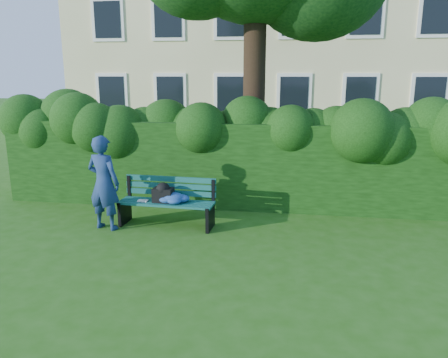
# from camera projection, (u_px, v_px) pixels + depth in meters

# --- Properties ---
(ground) EXTENTS (80.00, 80.00, 0.00)m
(ground) POSITION_uv_depth(u_px,v_px,m) (219.00, 241.00, 7.45)
(ground) COLOR #235810
(ground) RESTS_ON ground
(apartment_building) EXTENTS (16.00, 8.08, 12.00)m
(apartment_building) POSITION_uv_depth(u_px,v_px,m) (270.00, 0.00, 19.47)
(apartment_building) COLOR #C2BB82
(apartment_building) RESTS_ON ground
(hedge) EXTENTS (10.00, 1.00, 1.80)m
(hedge) POSITION_uv_depth(u_px,v_px,m) (235.00, 164.00, 9.35)
(hedge) COLOR black
(hedge) RESTS_ON ground
(park_bench) EXTENTS (1.80, 0.65, 0.89)m
(park_bench) POSITION_uv_depth(u_px,v_px,m) (168.00, 200.00, 8.11)
(park_bench) COLOR #0D4239
(park_bench) RESTS_ON ground
(man_reading) EXTENTS (0.71, 0.55, 1.73)m
(man_reading) POSITION_uv_depth(u_px,v_px,m) (104.00, 183.00, 7.87)
(man_reading) COLOR navy
(man_reading) RESTS_ON ground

